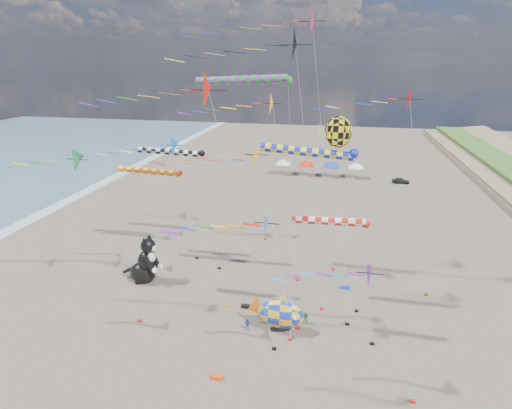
{
  "coord_description": "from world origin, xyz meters",
  "views": [
    {
      "loc": [
        5.09,
        -21.81,
        22.83
      ],
      "look_at": [
        -1.92,
        12.0,
        10.37
      ],
      "focal_mm": 28.0,
      "sensor_mm": 36.0,
      "label": 1
    }
  ],
  "objects_px": {
    "parked_car": "(401,181)",
    "person_adult": "(271,308)",
    "fish_inflatable": "(280,314)",
    "child_green": "(306,318)",
    "cat_inflatable": "(144,258)",
    "child_blue": "(247,325)"
  },
  "relations": [
    {
      "from": "fish_inflatable",
      "to": "parked_car",
      "type": "distance_m",
      "value": 52.96
    },
    {
      "from": "child_green",
      "to": "parked_car",
      "type": "distance_m",
      "value": 50.82
    },
    {
      "from": "fish_inflatable",
      "to": "child_blue",
      "type": "xyz_separation_m",
      "value": [
        -2.88,
        -0.4,
        -1.31
      ]
    },
    {
      "from": "child_green",
      "to": "cat_inflatable",
      "type": "bearing_deg",
      "value": 162.04
    },
    {
      "from": "fish_inflatable",
      "to": "person_adult",
      "type": "distance_m",
      "value": 2.63
    },
    {
      "from": "cat_inflatable",
      "to": "person_adult",
      "type": "height_order",
      "value": "cat_inflatable"
    },
    {
      "from": "cat_inflatable",
      "to": "child_green",
      "type": "distance_m",
      "value": 18.4
    },
    {
      "from": "cat_inflatable",
      "to": "fish_inflatable",
      "type": "bearing_deg",
      "value": -10.74
    },
    {
      "from": "fish_inflatable",
      "to": "parked_car",
      "type": "xyz_separation_m",
      "value": [
        16.61,
        50.27,
        -1.33
      ]
    },
    {
      "from": "person_adult",
      "to": "parked_car",
      "type": "bearing_deg",
      "value": 56.39
    },
    {
      "from": "parked_car",
      "to": "fish_inflatable",
      "type": "bearing_deg",
      "value": 162.04
    },
    {
      "from": "fish_inflatable",
      "to": "parked_car",
      "type": "relative_size",
      "value": 1.72
    },
    {
      "from": "cat_inflatable",
      "to": "fish_inflatable",
      "type": "height_order",
      "value": "cat_inflatable"
    },
    {
      "from": "child_blue",
      "to": "parked_car",
      "type": "relative_size",
      "value": 0.36
    },
    {
      "from": "child_blue",
      "to": "parked_car",
      "type": "xyz_separation_m",
      "value": [
        19.49,
        50.67,
        -0.02
      ]
    },
    {
      "from": "fish_inflatable",
      "to": "person_adult",
      "type": "xyz_separation_m",
      "value": [
        -1.17,
        2.14,
        -0.99
      ]
    },
    {
      "from": "cat_inflatable",
      "to": "child_green",
      "type": "xyz_separation_m",
      "value": [
        17.83,
        -4.01,
        -2.19
      ]
    },
    {
      "from": "fish_inflatable",
      "to": "parked_car",
      "type": "height_order",
      "value": "fish_inflatable"
    },
    {
      "from": "person_adult",
      "to": "child_green",
      "type": "height_order",
      "value": "person_adult"
    },
    {
      "from": "parked_car",
      "to": "person_adult",
      "type": "bearing_deg",
      "value": 160.05
    },
    {
      "from": "fish_inflatable",
      "to": "person_adult",
      "type": "relative_size",
      "value": 3.12
    },
    {
      "from": "person_adult",
      "to": "fish_inflatable",
      "type": "bearing_deg",
      "value": -74.57
    }
  ]
}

